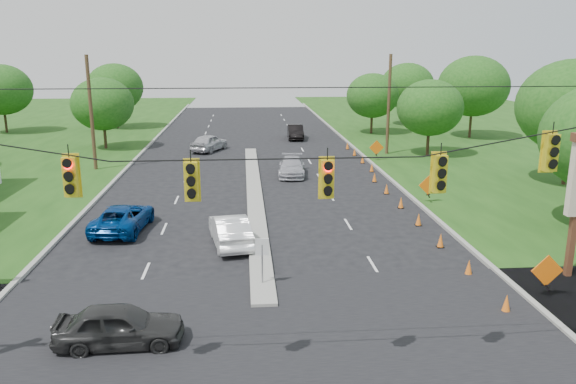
{
  "coord_description": "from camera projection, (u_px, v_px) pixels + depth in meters",
  "views": [
    {
      "loc": [
        -0.66,
        -15.13,
        9.3
      ],
      "look_at": [
        1.4,
        10.5,
        2.8
      ],
      "focal_mm": 35.0,
      "sensor_mm": 36.0,
      "label": 1
    }
  ],
  "objects": [
    {
      "name": "tree_5",
      "position": [
        102.0,
        104.0,
        53.46
      ],
      "size": [
        5.88,
        5.88,
        6.86
      ],
      "color": "black",
      "rests_on": "ground"
    },
    {
      "name": "utility_pole_far_left",
      "position": [
        91.0,
        114.0,
        43.87
      ],
      "size": [
        0.28,
        0.28,
        9.0
      ],
      "primitive_type": "cylinder",
      "color": "#422D1C",
      "rests_on": "ground"
    },
    {
      "name": "work_sign_2",
      "position": [
        376.0,
        148.0,
        48.45
      ],
      "size": [
        1.27,
        0.58,
        1.37
      ],
      "color": "black",
      "rests_on": "ground"
    },
    {
      "name": "white_sedan",
      "position": [
        230.0,
        230.0,
        27.49
      ],
      "size": [
        2.37,
        4.81,
        1.52
      ],
      "primitive_type": "imported",
      "rotation": [
        0.0,
        0.0,
        3.31
      ],
      "color": "white",
      "rests_on": "ground"
    },
    {
      "name": "cone_1",
      "position": [
        469.0,
        267.0,
        23.83
      ],
      "size": [
        0.32,
        0.32,
        0.7
      ],
      "primitive_type": "cone",
      "color": "orange",
      "rests_on": "ground"
    },
    {
      "name": "cross_street",
      "position": [
        270.0,
        367.0,
        16.95
      ],
      "size": [
        160.0,
        14.0,
        0.02
      ],
      "primitive_type": "cube",
      "color": "black",
      "rests_on": "ground"
    },
    {
      "name": "cone_5",
      "position": [
        387.0,
        189.0,
        37.36
      ],
      "size": [
        0.32,
        0.32,
        0.7
      ],
      "primitive_type": "cone",
      "color": "orange",
      "rests_on": "ground"
    },
    {
      "name": "tree_6",
      "position": [
        115.0,
        87.0,
        67.65
      ],
      "size": [
        6.72,
        6.72,
        7.84
      ],
      "color": "black",
      "rests_on": "ground"
    },
    {
      "name": "black_sedan",
      "position": [
        120.0,
        326.0,
        18.06
      ],
      "size": [
        4.14,
        1.76,
        1.4
      ],
      "primitive_type": "imported",
      "rotation": [
        0.0,
        0.0,
        1.6
      ],
      "color": "#292929",
      "rests_on": "ground"
    },
    {
      "name": "tree_11",
      "position": [
        407.0,
        86.0,
        70.44
      ],
      "size": [
        6.72,
        6.72,
        7.84
      ],
      "color": "black",
      "rests_on": "ground"
    },
    {
      "name": "median",
      "position": [
        254.0,
        195.0,
        37.25
      ],
      "size": [
        1.0,
        34.0,
        0.18
      ],
      "primitive_type": "cube",
      "color": "gray",
      "rests_on": "ground"
    },
    {
      "name": "work_sign_1",
      "position": [
        429.0,
        186.0,
        34.92
      ],
      "size": [
        1.27,
        0.58,
        1.37
      ],
      "color": "black",
      "rests_on": "ground"
    },
    {
      "name": "tree_8",
      "position": [
        573.0,
        106.0,
        38.55
      ],
      "size": [
        7.56,
        7.56,
        8.82
      ],
      "color": "black",
      "rests_on": "ground"
    },
    {
      "name": "work_sign_0",
      "position": [
        547.0,
        272.0,
        21.39
      ],
      "size": [
        1.27,
        0.58,
        1.37
      ],
      "color": "black",
      "rests_on": "ground"
    },
    {
      "name": "median_sign",
      "position": [
        262.0,
        253.0,
        22.39
      ],
      "size": [
        0.55,
        0.06,
        2.05
      ],
      "color": "gray",
      "rests_on": "ground"
    },
    {
      "name": "cone_7",
      "position": [
        372.0,
        167.0,
        44.17
      ],
      "size": [
        0.32,
        0.32,
        0.7
      ],
      "primitive_type": "cone",
      "color": "orange",
      "rests_on": "ground"
    },
    {
      "name": "curb_left",
      "position": [
        127.0,
        169.0,
        45.16
      ],
      "size": [
        0.25,
        110.0,
        0.16
      ],
      "primitive_type": "cube",
      "color": "gray",
      "rests_on": "ground"
    },
    {
      "name": "cone_4",
      "position": [
        401.0,
        203.0,
        33.98
      ],
      "size": [
        0.32,
        0.32,
        0.7
      ],
      "primitive_type": "cone",
      "color": "orange",
      "rests_on": "ground"
    },
    {
      "name": "tree_4",
      "position": [
        2.0,
        90.0,
        63.82
      ],
      "size": [
        6.72,
        6.72,
        7.84
      ],
      "color": "black",
      "rests_on": "ground"
    },
    {
      "name": "curb_right",
      "position": [
        373.0,
        165.0,
        46.73
      ],
      "size": [
        0.25,
        110.0,
        0.16
      ],
      "primitive_type": "cube",
      "color": "gray",
      "rests_on": "ground"
    },
    {
      "name": "cone_10",
      "position": [
        348.0,
        146.0,
        54.32
      ],
      "size": [
        0.32,
        0.32,
        0.7
      ],
      "primitive_type": "cone",
      "color": "orange",
      "rests_on": "ground"
    },
    {
      "name": "silver_car_oncoming",
      "position": [
        209.0,
        143.0,
        53.19
      ],
      "size": [
        3.74,
        5.13,
        1.62
      ],
      "primitive_type": "imported",
      "rotation": [
        0.0,
        0.0,
        2.71
      ],
      "color": "#ACAAB1",
      "rests_on": "ground"
    },
    {
      "name": "cone_8",
      "position": [
        363.0,
        159.0,
        47.55
      ],
      "size": [
        0.32,
        0.32,
        0.7
      ],
      "primitive_type": "cone",
      "color": "orange",
      "rests_on": "ground"
    },
    {
      "name": "blue_pickup",
      "position": [
        123.0,
        218.0,
        29.66
      ],
      "size": [
        2.9,
        5.36,
        1.43
      ],
      "primitive_type": "imported",
      "rotation": [
        0.0,
        0.0,
        3.04
      ],
      "color": "navy",
      "rests_on": "ground"
    },
    {
      "name": "silver_car_far",
      "position": [
        292.0,
        167.0,
        42.78
      ],
      "size": [
        2.4,
        4.94,
        1.38
      ],
      "primitive_type": "imported",
      "rotation": [
        0.0,
        0.0,
        -0.1
      ],
      "color": "#ABAAB3",
      "rests_on": "ground"
    },
    {
      "name": "ground",
      "position": [
        270.0,
        367.0,
        16.95
      ],
      "size": [
        160.0,
        160.0,
        0.0
      ],
      "primitive_type": "plane",
      "color": "black",
      "rests_on": "ground"
    },
    {
      "name": "tree_12",
      "position": [
        373.0,
        96.0,
        63.36
      ],
      "size": [
        5.88,
        5.88,
        6.86
      ],
      "color": "black",
      "rests_on": "ground"
    },
    {
      "name": "tree_9",
      "position": [
        430.0,
        108.0,
        49.99
      ],
      "size": [
        5.88,
        5.88,
        6.86
      ],
      "color": "black",
      "rests_on": "ground"
    },
    {
      "name": "tree_10",
      "position": [
        473.0,
        86.0,
        59.96
      ],
      "size": [
        7.56,
        7.56,
        8.82
      ],
      "color": "black",
      "rests_on": "ground"
    },
    {
      "name": "cone_2",
      "position": [
        441.0,
        240.0,
        27.21
      ],
      "size": [
        0.32,
        0.32,
        0.7
      ],
      "primitive_type": "cone",
      "color": "orange",
      "rests_on": "ground"
    },
    {
      "name": "signal_span",
      "position": [
        268.0,
        220.0,
        14.76
      ],
      "size": [
        25.6,
        0.32,
        9.0
      ],
      "color": "#422D1C",
      "rests_on": "ground"
    },
    {
      "name": "utility_pole_far_right",
      "position": [
        389.0,
        105.0,
        50.64
      ],
      "size": [
        0.28,
        0.28,
        9.0
      ],
      "primitive_type": "cylinder",
      "color": "#422D1C",
      "rests_on": "ground"
    },
    {
      "name": "dark_car_receding",
      "position": [
        295.0,
        132.0,
        60.46
      ],
      "size": [
        1.76,
        4.67,
        1.52
      ],
      "primitive_type": "imported",
      "rotation": [
        0.0,
        0.0,
        -0.03
      ],
      "color": "black",
      "rests_on": "ground"
    },
    {
      "name": "cone_9",
      "position": [
        355.0,
        152.0,
        50.93
      ],
      "size": [
        0.32,
        0.32,
        0.7
      ],
      "primitive_type": "cone",
      "color": "orange",
      "rests_on": "ground"
    },
    {
      "name": "cone_0",
      "position": [
        506.0,
        303.0,
        20.45
      ],
      "size": [
        0.32,
        0.32,
        0.7
      ],
      "primitive_type": "cone",
      "color": "orange",
      "rests_on": "ground"
    },
    {
      "name": "cone_3",
      "position": [
        419.0,
        219.0,
        30.59
      ],
      "size": [
        0.32,
        0.32,
        0.7
      ],
      "primitive_type": "cone",
      "color": "orange",
      "rests_on": "ground"
    },
    {
      "name": "cone_6",
      "position": [
        375.0,
        177.0,
        40.74
      ],
      "size": [
        0.32,
        0.32,
        0.7
      ],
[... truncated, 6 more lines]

